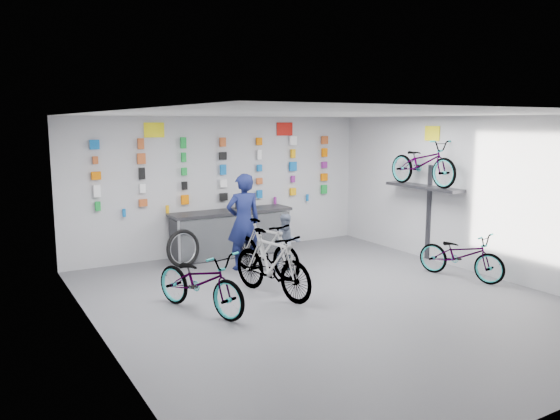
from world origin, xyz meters
TOP-DOWN VIEW (x-y plane):
  - floor at (0.00, 0.00)m, footprint 8.00×8.00m
  - ceiling at (0.00, 0.00)m, footprint 8.00×8.00m
  - wall_back at (0.00, 4.00)m, footprint 7.00×0.00m
  - wall_left at (-3.50, 0.00)m, footprint 0.00×8.00m
  - wall_right at (3.50, 0.00)m, footprint 0.00×8.00m
  - counter at (0.00, 3.54)m, footprint 2.70×0.66m
  - merch_wall at (0.06, 3.93)m, footprint 5.58×0.08m
  - wall_bracket at (3.33, 1.20)m, footprint 0.39×1.90m
  - sign_left at (-1.50, 3.98)m, footprint 0.42×0.02m
  - sign_right at (1.60, 3.98)m, footprint 0.42×0.02m
  - sign_side at (3.48, 1.20)m, footprint 0.02×0.40m
  - bike_left at (-1.95, 0.54)m, footprint 1.25×1.96m
  - bike_center at (-0.63, 0.67)m, footprint 0.90×1.92m
  - bike_right at (2.92, -0.19)m, footprint 1.01×1.77m
  - bike_service at (-0.12, 1.80)m, footprint 0.94×1.84m
  - bike_wall at (3.25, 1.20)m, footprint 0.63×1.80m
  - clerk at (-0.26, 2.43)m, footprint 0.74×0.53m
  - customer at (0.38, 1.85)m, footprint 0.63×0.54m
  - spare_wheel at (-1.25, 3.17)m, footprint 0.78×0.34m
  - register at (0.32, 3.55)m, footprint 0.31×0.32m

SIDE VIEW (x-z plane):
  - floor at x=0.00m, z-range 0.00..0.00m
  - spare_wheel at x=-1.25m, z-range 0.00..0.77m
  - bike_right at x=2.92m, z-range 0.00..0.88m
  - bike_left at x=-1.95m, z-range 0.00..0.97m
  - counter at x=0.00m, z-range -0.01..0.99m
  - bike_service at x=-0.12m, z-range 0.00..1.07m
  - bike_center at x=-0.63m, z-range 0.00..1.11m
  - customer at x=0.38m, z-range 0.00..1.13m
  - clerk at x=-0.26m, z-range 0.00..1.90m
  - register at x=0.32m, z-range 1.00..1.22m
  - wall_bracket at x=3.33m, z-range 0.46..2.46m
  - wall_back at x=0.00m, z-range -2.00..5.00m
  - wall_left at x=-3.50m, z-range -2.50..5.50m
  - wall_right at x=3.50m, z-range -2.50..5.50m
  - merch_wall at x=0.06m, z-range 1.03..2.59m
  - bike_wall at x=3.25m, z-range 1.58..2.53m
  - sign_side at x=3.48m, z-range 2.50..2.80m
  - sign_left at x=-1.50m, z-range 2.57..2.87m
  - sign_right at x=1.60m, z-range 2.57..2.87m
  - ceiling at x=0.00m, z-range 3.00..3.00m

